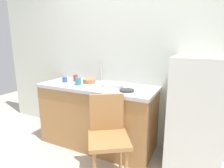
# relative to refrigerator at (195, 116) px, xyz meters

# --- Properties ---
(back_wall) EXTENTS (4.80, 0.10, 2.59)m
(back_wall) POSITION_rel_refrigerator_xyz_m (-0.84, 0.35, 0.65)
(back_wall) COLOR silver
(back_wall) RESTS_ON ground_plane
(cabinet_base) EXTENTS (1.55, 0.60, 0.82)m
(cabinet_base) POSITION_rel_refrigerator_xyz_m (-1.22, -0.00, -0.23)
(cabinet_base) COLOR #A87542
(cabinet_base) RESTS_ON ground_plane
(countertop) EXTENTS (1.59, 0.64, 0.04)m
(countertop) POSITION_rel_refrigerator_xyz_m (-1.22, -0.00, 0.20)
(countertop) COLOR #B7B7BC
(countertop) RESTS_ON cabinet_base
(faucet) EXTENTS (0.02, 0.02, 0.29)m
(faucet) POSITION_rel_refrigerator_xyz_m (-1.30, 0.25, 0.36)
(faucet) COLOR #B7B7BC
(faucet) RESTS_ON countertop
(refrigerator) EXTENTS (0.53, 0.59, 1.28)m
(refrigerator) POSITION_rel_refrigerator_xyz_m (0.00, 0.00, 0.00)
(refrigerator) COLOR silver
(refrigerator) RESTS_ON ground_plane
(chair) EXTENTS (0.55, 0.55, 0.89)m
(chair) POSITION_rel_refrigerator_xyz_m (-0.79, -0.53, -0.14)
(chair) COLOR #A87542
(chair) RESTS_ON ground_plane
(dish_tray) EXTENTS (0.28, 0.20, 0.05)m
(dish_tray) POSITION_rel_refrigerator_xyz_m (-0.96, 0.01, 0.24)
(dish_tray) COLOR white
(dish_tray) RESTS_ON countertop
(terracotta_bowl) EXTENTS (0.17, 0.17, 0.05)m
(terracotta_bowl) POSITION_rel_refrigerator_xyz_m (-1.38, 0.06, 0.25)
(terracotta_bowl) COLOR #C67042
(terracotta_bowl) RESTS_ON countertop
(hotplate) EXTENTS (0.17, 0.17, 0.02)m
(hotplate) POSITION_rel_refrigerator_xyz_m (-0.75, -0.12, 0.23)
(hotplate) COLOR #2D2D2D
(hotplate) RESTS_ON countertop
(cup_blue) EXTENTS (0.07, 0.07, 0.07)m
(cup_blue) POSITION_rel_refrigerator_xyz_m (-1.73, -0.04, 0.26)
(cup_blue) COLOR blue
(cup_blue) RESTS_ON countertop
(cup_red) EXTENTS (0.07, 0.07, 0.09)m
(cup_red) POSITION_rel_refrigerator_xyz_m (-1.63, 0.09, 0.27)
(cup_red) COLOR red
(cup_red) RESTS_ON countertop
(cup_teal) EXTENTS (0.08, 0.08, 0.10)m
(cup_teal) POSITION_rel_refrigerator_xyz_m (-1.45, -0.10, 0.27)
(cup_teal) COLOR teal
(cup_teal) RESTS_ON countertop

